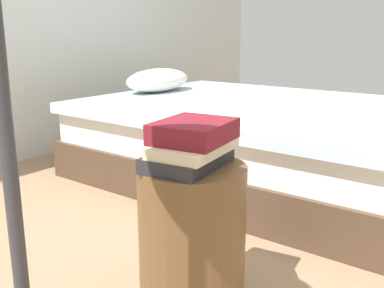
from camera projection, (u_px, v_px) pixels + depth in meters
bed at (255, 139)px, 2.74m from camera, size 1.54×2.01×0.62m
side_table at (192, 239)px, 1.41m from camera, size 0.33×0.33×0.48m
book_charcoal at (188, 159)px, 1.34m from camera, size 0.30×0.22×0.04m
book_cream at (193, 148)px, 1.32m from camera, size 0.29×0.21×0.03m
book_maroon at (193, 131)px, 1.33m from camera, size 0.27×0.23×0.06m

